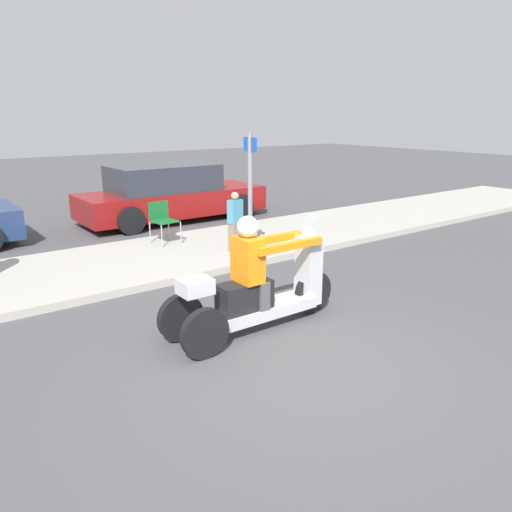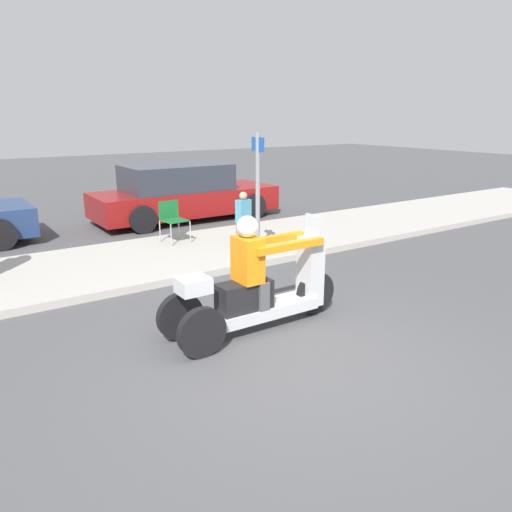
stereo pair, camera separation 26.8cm
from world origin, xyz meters
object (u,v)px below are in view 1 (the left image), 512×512
object	(u,v)px
spectator_end_of_line	(235,223)
parked_car_lot_left	(170,194)
folding_chair_curbside	(162,218)
street_sign	(250,191)
motorcycle_trike	(256,290)

from	to	relation	value
spectator_end_of_line	parked_car_lot_left	xyz separation A→B (m)	(0.59, 3.79, 0.01)
folding_chair_curbside	street_sign	world-z (taller)	street_sign
motorcycle_trike	spectator_end_of_line	world-z (taller)	motorcycle_trike
folding_chair_curbside	parked_car_lot_left	size ratio (longest dim) A/B	0.18
street_sign	folding_chair_curbside	bearing A→B (deg)	112.34
motorcycle_trike	street_sign	distance (m)	3.00
folding_chair_curbside	street_sign	size ratio (longest dim) A/B	0.37
motorcycle_trike	parked_car_lot_left	distance (m)	7.04
street_sign	parked_car_lot_left	bearing A→B (deg)	82.00
folding_chair_curbside	parked_car_lot_left	xyz separation A→B (m)	(1.39, 2.37, 0.05)
folding_chair_curbside	spectator_end_of_line	bearing A→B (deg)	-60.33
parked_car_lot_left	street_sign	bearing A→B (deg)	-98.00
folding_chair_curbside	parked_car_lot_left	world-z (taller)	parked_car_lot_left
folding_chair_curbside	parked_car_lot_left	distance (m)	2.75
spectator_end_of_line	street_sign	bearing A→B (deg)	-92.01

